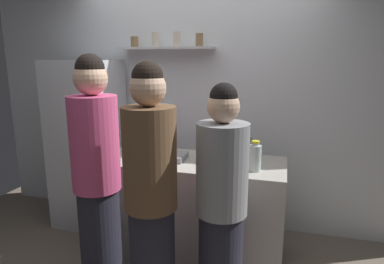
{
  "coord_description": "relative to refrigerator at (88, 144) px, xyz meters",
  "views": [
    {
      "loc": [
        0.89,
        -2.13,
        1.75
      ],
      "look_at": [
        0.14,
        0.52,
        1.15
      ],
      "focal_mm": 30.95,
      "sensor_mm": 36.0,
      "label": 1
    }
  ],
  "objects": [
    {
      "name": "back_wall_assembly",
      "position": [
        1.1,
        0.4,
        0.43
      ],
      "size": [
        4.8,
        0.32,
        2.6
      ],
      "color": "white",
      "rests_on": "ground"
    },
    {
      "name": "water_bottle_plastic",
      "position": [
        1.79,
        -0.47,
        0.13
      ],
      "size": [
        0.1,
        0.1,
        0.24
      ],
      "color": "silver",
      "rests_on": "counter"
    },
    {
      "name": "person_grey_hoodie",
      "position": [
        1.63,
        -0.97,
        -0.08
      ],
      "size": [
        0.34,
        0.34,
        1.62
      ],
      "rotation": [
        0.0,
        0.0,
        0.2
      ],
      "color": "#262633",
      "rests_on": "ground"
    },
    {
      "name": "wine_bottle_pale_glass",
      "position": [
        1.71,
        -0.12,
        0.13
      ],
      "size": [
        0.07,
        0.07,
        0.29
      ],
      "color": "#B2BFB2",
      "rests_on": "counter"
    },
    {
      "name": "wine_bottle_amber_glass",
      "position": [
        1.32,
        -0.35,
        0.14
      ],
      "size": [
        0.07,
        0.07,
        0.31
      ],
      "color": "#472814",
      "rests_on": "counter"
    },
    {
      "name": "utensil_holder",
      "position": [
        1.53,
        -0.26,
        0.08
      ],
      "size": [
        0.1,
        0.1,
        0.21
      ],
      "color": "#B2B2B7",
      "rests_on": "counter"
    },
    {
      "name": "baking_pan",
      "position": [
        1.02,
        -0.36,
        0.05
      ],
      "size": [
        0.34,
        0.24,
        0.05
      ],
      "primitive_type": "cube",
      "color": "gray",
      "rests_on": "counter"
    },
    {
      "name": "counter",
      "position": [
        1.25,
        -0.33,
        -0.43
      ],
      "size": [
        1.59,
        0.67,
        0.9
      ],
      "primitive_type": "cube",
      "color": "#B7B2A8",
      "rests_on": "ground"
    },
    {
      "name": "refrigerator",
      "position": [
        0.0,
        0.0,
        0.0
      ],
      "size": [
        0.65,
        0.62,
        1.75
      ],
      "color": "silver",
      "rests_on": "ground"
    },
    {
      "name": "person_pink_top",
      "position": [
        0.73,
        -1.01,
        0.02
      ],
      "size": [
        0.34,
        0.34,
        1.8
      ],
      "rotation": [
        0.0,
        0.0,
        0.36
      ],
      "color": "#262633",
      "rests_on": "ground"
    },
    {
      "name": "person_brown_jacket",
      "position": [
        1.2,
        -1.15,
        -0.0
      ],
      "size": [
        0.34,
        0.34,
        1.75
      ],
      "rotation": [
        0.0,
        0.0,
        3.27
      ],
      "color": "#262633",
      "rests_on": "ground"
    }
  ]
}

